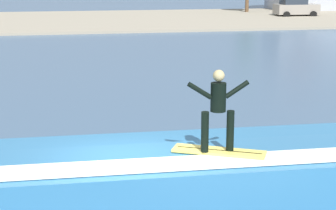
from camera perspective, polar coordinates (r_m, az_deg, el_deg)
name	(u,v)px	position (r m, az deg, el deg)	size (l,w,h in m)	color
ground_plane	(129,208)	(12.67, -3.78, -9.95)	(260.00, 260.00, 0.00)	#3E5975
wave_crest	(185,172)	(13.12, 1.70, -6.48)	(10.02, 3.18, 1.17)	teal
surfboard	(219,151)	(12.44, 4.96, -4.50)	(1.97, 1.28, 0.06)	#EAD159
surfer	(218,106)	(12.10, 4.88, -0.10)	(1.30, 0.32, 1.72)	black
shoreline_bank	(81,21)	(52.15, -8.47, 8.09)	(120.00, 18.55, 0.17)	gray
car_far_shore	(296,7)	(56.72, 12.26, 9.25)	(3.98, 2.16, 1.86)	gray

